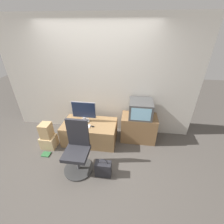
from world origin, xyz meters
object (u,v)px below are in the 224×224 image
at_px(office_chair, 78,151).
at_px(book, 46,154).
at_px(main_monitor, 84,112).
at_px(cardboard_box_lower, 49,142).
at_px(keyboard, 83,126).
at_px(mouse, 93,126).
at_px(crt_tv, 141,109).
at_px(handbag, 103,169).

xyz_separation_m(office_chair, book, (-0.81, 0.20, -0.39)).
height_order(main_monitor, cardboard_box_lower, main_monitor).
height_order(cardboard_box_lower, book, cardboard_box_lower).
xyz_separation_m(keyboard, mouse, (0.20, 0.00, 0.01)).
bearing_deg(mouse, crt_tv, 19.39).
xyz_separation_m(keyboard, cardboard_box_lower, (-0.76, -0.20, -0.35)).
relative_size(crt_tv, handbag, 1.25).
distance_m(crt_tv, office_chair, 1.56).
height_order(crt_tv, office_chair, office_chair).
distance_m(cardboard_box_lower, book, 0.29).
xyz_separation_m(main_monitor, office_chair, (0.11, -0.85, -0.33)).
xyz_separation_m(mouse, office_chair, (-0.12, -0.66, -0.09)).
bearing_deg(handbag, main_monitor, 121.68).
distance_m(office_chair, book, 0.92).
relative_size(main_monitor, handbag, 1.36).
bearing_deg(main_monitor, keyboard, -83.31).
height_order(keyboard, book, keyboard).
bearing_deg(keyboard, mouse, 1.27).
distance_m(mouse, office_chair, 0.68).
distance_m(main_monitor, office_chair, 0.92).
xyz_separation_m(mouse, handbag, (0.37, -0.77, -0.34)).
bearing_deg(handbag, crt_tv, 60.57).
xyz_separation_m(keyboard, crt_tv, (1.20, 0.36, 0.32)).
xyz_separation_m(crt_tv, handbag, (-0.63, -1.12, -0.66)).
height_order(keyboard, mouse, mouse).
distance_m(mouse, crt_tv, 1.10).
bearing_deg(main_monitor, handbag, -58.32).
bearing_deg(crt_tv, office_chair, -137.84).
relative_size(mouse, book, 0.41).
bearing_deg(main_monitor, crt_tv, 7.37).
height_order(main_monitor, mouse, main_monitor).
distance_m(crt_tv, handbag, 1.44).
relative_size(keyboard, book, 1.77).
bearing_deg(office_chair, book, 166.21).
xyz_separation_m(mouse, cardboard_box_lower, (-0.96, -0.21, -0.36)).
distance_m(keyboard, mouse, 0.20).
height_order(crt_tv, handbag, crt_tv).
relative_size(office_chair, handbag, 2.54).
height_order(mouse, handbag, mouse).
distance_m(office_chair, handbag, 0.56).
relative_size(mouse, crt_tv, 0.14).
distance_m(cardboard_box_lower, handbag, 1.44).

